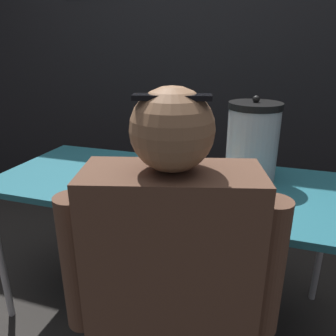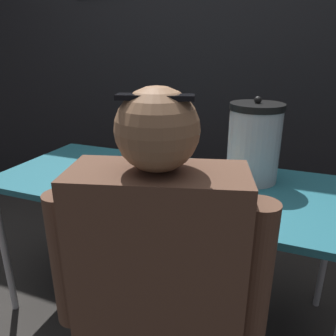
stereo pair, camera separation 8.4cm
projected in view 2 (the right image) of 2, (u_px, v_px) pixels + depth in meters
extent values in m
plane|color=#2D2B28|center=(167.00, 306.00, 1.74)|extent=(12.00, 12.00, 0.00)
cube|color=black|center=(222.00, 40.00, 2.14)|extent=(6.00, 0.10, 2.67)
cube|color=#236675|center=(166.00, 183.00, 1.49)|extent=(1.57, 0.69, 0.03)
cylinder|color=#ADADB2|center=(5.00, 251.00, 1.61)|extent=(0.03, 0.03, 0.69)
cylinder|color=#ADADB2|center=(78.00, 201.00, 2.13)|extent=(0.03, 0.03, 0.69)
cylinder|color=#ADADB2|center=(326.00, 249.00, 1.63)|extent=(0.03, 0.03, 0.69)
cube|color=beige|center=(165.00, 186.00, 1.40)|extent=(0.41, 0.34, 0.02)
cube|color=beige|center=(146.00, 190.00, 1.30)|extent=(0.35, 0.11, 0.04)
torus|color=tan|center=(136.00, 179.00, 1.41)|extent=(0.14, 0.14, 0.03)
torus|color=tan|center=(156.00, 185.00, 1.35)|extent=(0.15, 0.15, 0.03)
torus|color=tan|center=(179.00, 192.00, 1.29)|extent=(0.11, 0.11, 0.03)
torus|color=tan|center=(153.00, 172.00, 1.49)|extent=(0.12, 0.12, 0.03)
torus|color=tan|center=(172.00, 177.00, 1.43)|extent=(0.14, 0.14, 0.03)
cylinder|color=#B7B7BC|center=(254.00, 146.00, 1.44)|extent=(0.22, 0.22, 0.32)
cylinder|color=black|center=(257.00, 107.00, 1.38)|extent=(0.23, 0.23, 0.03)
sphere|color=black|center=(258.00, 100.00, 1.37)|extent=(0.03, 0.03, 0.03)
cylinder|color=black|center=(248.00, 177.00, 1.37)|extent=(0.02, 0.06, 0.02)
cube|color=black|center=(111.00, 172.00, 1.57)|extent=(0.08, 0.15, 0.01)
cube|color=#2D333D|center=(111.00, 171.00, 1.57)|extent=(0.07, 0.14, 0.00)
cube|color=brown|center=(159.00, 257.00, 0.92)|extent=(0.51, 0.33, 0.52)
sphere|color=#8E6647|center=(157.00, 130.00, 0.79)|extent=(0.21, 0.21, 0.21)
cube|color=black|center=(155.00, 97.00, 0.74)|extent=(0.19, 0.09, 0.01)
cylinder|color=brown|center=(254.00, 271.00, 0.91)|extent=(0.10, 0.10, 0.42)
cylinder|color=brown|center=(69.00, 259.00, 0.96)|extent=(0.10, 0.10, 0.42)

